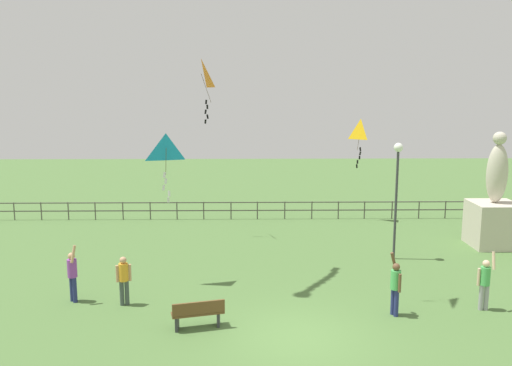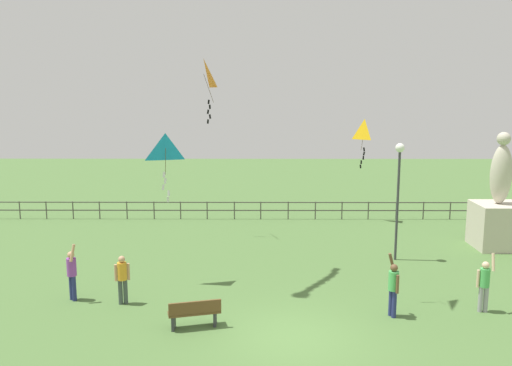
{
  "view_description": "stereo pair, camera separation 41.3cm",
  "coord_description": "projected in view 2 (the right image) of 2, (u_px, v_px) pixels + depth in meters",
  "views": [
    {
      "loc": [
        -1.36,
        -13.94,
        6.72
      ],
      "look_at": [
        -1.05,
        5.54,
        3.4
      ],
      "focal_mm": 37.78,
      "sensor_mm": 36.0,
      "label": 1
    },
    {
      "loc": [
        -0.95,
        -13.94,
        6.72
      ],
      "look_at": [
        -1.05,
        5.54,
        3.4
      ],
      "focal_mm": 37.78,
      "sensor_mm": 36.0,
      "label": 2
    }
  ],
  "objects": [
    {
      "name": "park_bench",
      "position": [
        195.0,
        313.0,
        15.41
      ],
      "size": [
        1.55,
        0.77,
        0.85
      ],
      "color": "brown",
      "rests_on": "ground_plane"
    },
    {
      "name": "waterfront_railing",
      "position": [
        272.0,
        208.0,
        28.56
      ],
      "size": [
        36.01,
        0.06,
        0.95
      ],
      "color": "#4C4742",
      "rests_on": "ground_plane"
    },
    {
      "name": "person_0",
      "position": [
        484.0,
        282.0,
        16.47
      ],
      "size": [
        0.49,
        0.31,
        1.89
      ],
      "color": "#99999E",
      "rests_on": "ground_plane"
    },
    {
      "name": "kite_1",
      "position": [
        166.0,
        150.0,
        18.22
      ],
      "size": [
        1.04,
        0.62,
        2.4
      ],
      "color": "#198CD1"
    },
    {
      "name": "kite_0",
      "position": [
        364.0,
        132.0,
        27.67
      ],
      "size": [
        0.8,
        0.73,
        2.53
      ],
      "color": "yellow"
    },
    {
      "name": "person_2",
      "position": [
        122.0,
        276.0,
        17.1
      ],
      "size": [
        0.47,
        0.29,
        1.59
      ],
      "color": "#3F4C47",
      "rests_on": "ground_plane"
    },
    {
      "name": "person_1",
      "position": [
        393.0,
        286.0,
        16.12
      ],
      "size": [
        0.31,
        0.53,
        1.93
      ],
      "color": "navy",
      "rests_on": "ground_plane"
    },
    {
      "name": "person_3",
      "position": [
        72.0,
        272.0,
        17.39
      ],
      "size": [
        0.43,
        0.47,
        1.93
      ],
      "color": "navy",
      "rests_on": "ground_plane"
    },
    {
      "name": "ground_plane",
      "position": [
        293.0,
        338.0,
        14.87
      ],
      "size": [
        80.0,
        80.0,
        0.0
      ],
      "primitive_type": "plane",
      "color": "#4C7038"
    },
    {
      "name": "kite_2",
      "position": [
        204.0,
        76.0,
        24.07
      ],
      "size": [
        0.82,
        1.15,
        2.88
      ],
      "color": "orange"
    },
    {
      "name": "statue_monument",
      "position": [
        498.0,
        214.0,
        23.25
      ],
      "size": [
        1.94,
        1.94,
        5.03
      ],
      "color": "beige",
      "rests_on": "ground_plane"
    },
    {
      "name": "lamppost",
      "position": [
        399.0,
        177.0,
        21.2
      ],
      "size": [
        0.36,
        0.36,
        4.73
      ],
      "color": "#38383D",
      "rests_on": "ground_plane"
    }
  ]
}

